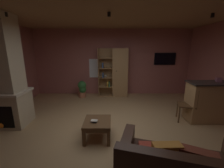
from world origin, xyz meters
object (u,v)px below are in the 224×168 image
stone_fireplace (3,79)px  wall_mounted_tv (164,59)px  bookshelf_cabinet (117,73)px  table_book_1 (94,121)px  potted_floor_plant (82,88)px  dining_chair (189,103)px  coffee_table (97,124)px  tissue_box (218,80)px  kitchen_bar_counter (215,102)px  table_book_0 (94,121)px

stone_fireplace → wall_mounted_tv: 5.56m
bookshelf_cabinet → table_book_1: (-0.62, -3.10, -0.51)m
table_book_1 → potted_floor_plant: 3.00m
stone_fireplace → dining_chair: size_ratio=2.96×
stone_fireplace → dining_chair: 4.81m
dining_chair → potted_floor_plant: bearing=148.3°
wall_mounted_tv → potted_floor_plant: bearing=-172.8°
coffee_table → bookshelf_cabinet: bearing=79.5°
stone_fireplace → tissue_box: stone_fireplace is taller
stone_fireplace → kitchen_bar_counter: bearing=2.0°
dining_chair → coffee_table: bearing=-162.1°
stone_fireplace → table_book_1: stone_fireplace is taller
kitchen_bar_counter → table_book_1: (-3.17, -0.87, -0.09)m
bookshelf_cabinet → table_book_0: 3.20m
bookshelf_cabinet → wall_mounted_tv: size_ratio=2.22×
kitchen_bar_counter → dining_chair: size_ratio=1.65×
table_book_0 → dining_chair: 2.59m
bookshelf_cabinet → table_book_1: 3.20m
stone_fireplace → coffee_table: size_ratio=4.43×
bookshelf_cabinet → table_book_0: bearing=-101.2°
potted_floor_plant → wall_mounted_tv: wall_mounted_tv is taller
table_book_1 → wall_mounted_tv: size_ratio=0.16×
coffee_table → table_book_1: 0.15m
kitchen_bar_counter → potted_floor_plant: kitchen_bar_counter is taller
coffee_table → table_book_0: table_book_0 is taller
table_book_0 → table_book_1: size_ratio=0.74×
coffee_table → table_book_0: 0.13m
table_book_1 → dining_chair: size_ratio=0.15×
table_book_0 → coffee_table: bearing=47.5°
kitchen_bar_counter → table_book_0: 3.28m
bookshelf_cabinet → potted_floor_plant: 1.59m
tissue_box → table_book_0: size_ratio=1.20×
potted_floor_plant → bookshelf_cabinet: bearing=8.8°
tissue_box → potted_floor_plant: (-4.01, 1.97, -0.79)m
kitchen_bar_counter → table_book_0: size_ratio=15.10×
bookshelf_cabinet → potted_floor_plant: bookshelf_cabinet is taller
tissue_box → table_book_0: tissue_box is taller
tissue_box → table_book_1: tissue_box is taller
bookshelf_cabinet → table_book_0: (-0.61, -3.09, -0.53)m
tissue_box → bookshelf_cabinet: bearing=139.3°
table_book_1 → wall_mounted_tv: bearing=52.0°
kitchen_bar_counter → table_book_1: 3.29m
bookshelf_cabinet → wall_mounted_tv: (1.97, 0.21, 0.56)m
table_book_1 → potted_floor_plant: potted_floor_plant is taller
table_book_0 → table_book_1: bearing=-133.5°
kitchen_bar_counter → potted_floor_plant: bearing=153.4°
table_book_1 → dining_chair: (2.46, 0.84, 0.07)m
coffee_table → potted_floor_plant: size_ratio=0.92×
stone_fireplace → wall_mounted_tv: (4.88, 2.64, 0.30)m
kitchen_bar_counter → coffee_table: bearing=-165.5°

